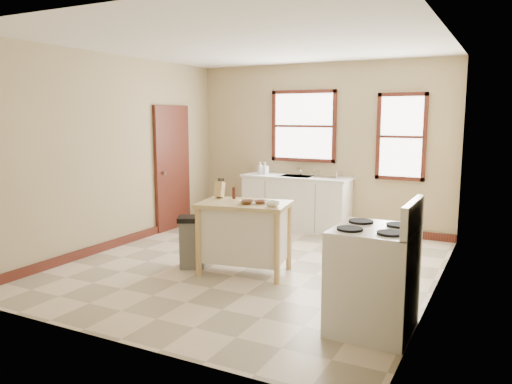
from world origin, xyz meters
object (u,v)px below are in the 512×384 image
Objects in this scene: gas_stove at (374,265)px; dish_rack at (328,175)px; soap_bottle_a at (260,168)px; bowl_a at (246,202)px; soap_bottle_b at (265,168)px; knife_block at (220,190)px; bowl_c at (272,204)px; trash_bin at (192,242)px; bowl_b at (260,202)px; pepper_grinder at (234,193)px; kitchen_island at (245,238)px.

dish_rack is at bearing 115.48° from gas_stove.
bowl_a is at bearing -70.65° from soap_bottle_a.
soap_bottle_b is 1.19× the size of bowl_a.
knife_block is at bearing 155.76° from bowl_a.
soap_bottle_a reaches higher than soap_bottle_b.
bowl_c is at bearing -72.04° from dish_rack.
bowl_a is at bearing -57.32° from soap_bottle_b.
bowl_a reaches higher than trash_bin.
dish_rack is 2.39× the size of bowl_c.
bowl_b is 1.90m from gas_stove.
dish_rack is 3.82m from gas_stove.
soap_bottle_b is at bearing 106.95° from pepper_grinder.
bowl_c is 1.67m from gas_stove.
bowl_a is at bearing 154.14° from gas_stove.
gas_stove is (1.62, -0.95, -0.30)m from bowl_b.
gas_stove reaches higher than pepper_grinder.
bowl_a reaches higher than bowl_b.
kitchen_island is at bearing 130.89° from bowl_a.
soap_bottle_a is 0.51× the size of dish_rack.
dish_rack is at bearing 11.03° from soap_bottle_b.
soap_bottle_b is 2.78m from bowl_a.
trash_bin is (0.25, -2.61, -0.69)m from soap_bottle_b.
soap_bottle_b is 1.39× the size of pepper_grinder.
bowl_a is (0.32, -0.26, -0.05)m from pepper_grinder.
gas_stove is at bearing -31.00° from bowl_c.
kitchen_island is at bearing -71.38° from soap_bottle_a.
dish_rack is 0.63× the size of trash_bin.
knife_block is 1.14× the size of bowl_a.
bowl_b is (0.65, -0.13, -0.08)m from knife_block.
soap_bottle_b is 1.19× the size of bowl_c.
dish_rack reaches higher than kitchen_island.
soap_bottle_a is 2.40m from pepper_grinder.
bowl_b reaches higher than kitchen_island.
kitchen_island is at bearing -18.61° from trash_bin.
soap_bottle_b reaches higher than bowl_c.
kitchen_island is 1.63× the size of trash_bin.
soap_bottle_a is at bearing 113.44° from bowl_a.
dish_rack is 0.34× the size of gas_stove.
soap_bottle_a reaches higher than dish_rack.
bowl_c reaches higher than trash_bin.
trash_bin is at bearing -178.44° from bowl_c.
knife_block is 0.75m from trash_bin.
knife_block is at bearing -66.79° from soap_bottle_b.
dish_rack is (1.21, 0.06, -0.06)m from soap_bottle_a.
bowl_c is at bearing 149.00° from gas_stove.
knife_block reaches higher than bowl_b.
trash_bin is (0.32, -2.56, -0.70)m from soap_bottle_a.
soap_bottle_b is 0.31× the size of trash_bin.
knife_block is at bearing 164.67° from bowl_c.
kitchen_island is 0.72m from trash_bin.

